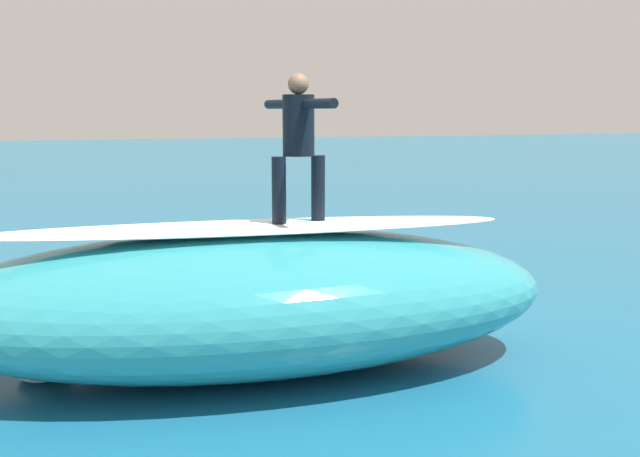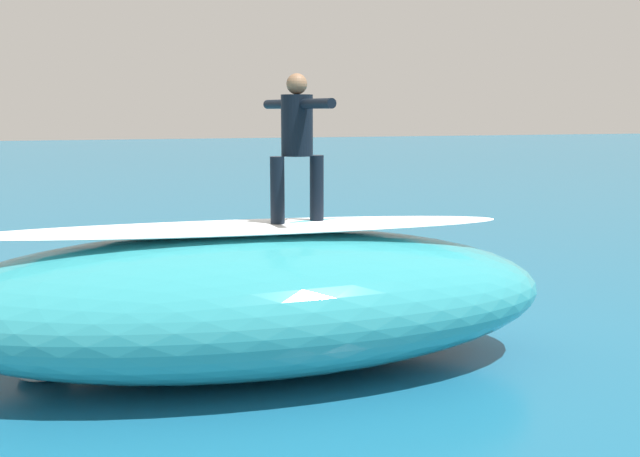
% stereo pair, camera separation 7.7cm
% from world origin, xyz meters
% --- Properties ---
extents(ground_plane, '(120.00, 120.00, 0.00)m').
position_xyz_m(ground_plane, '(0.00, 0.00, 0.00)').
color(ground_plane, '#196084').
extents(wave_crest, '(6.65, 3.21, 1.45)m').
position_xyz_m(wave_crest, '(0.72, 2.19, 0.72)').
color(wave_crest, teal).
rests_on(wave_crest, ground_plane).
extents(wave_foam_lip, '(5.54, 1.39, 0.08)m').
position_xyz_m(wave_foam_lip, '(0.72, 2.19, 1.49)').
color(wave_foam_lip, white).
rests_on(wave_foam_lip, wave_crest).
extents(surfboard_riding, '(2.12, 0.90, 0.08)m').
position_xyz_m(surfboard_riding, '(0.18, 2.24, 1.49)').
color(surfboard_riding, '#33B2D1').
rests_on(surfboard_riding, wave_crest).
extents(surfer_riding, '(0.59, 1.41, 1.50)m').
position_xyz_m(surfer_riding, '(0.18, 2.24, 2.40)').
color(surfer_riding, black).
rests_on(surfer_riding, surfboard_riding).
extents(surfboard_paddling, '(2.03, 0.68, 0.07)m').
position_xyz_m(surfboard_paddling, '(-1.32, -1.03, 0.03)').
color(surfboard_paddling, '#E0563D').
rests_on(surfboard_paddling, ground_plane).
extents(surfer_paddling, '(1.77, 0.45, 0.32)m').
position_xyz_m(surfer_paddling, '(-1.46, -1.05, 0.21)').
color(surfer_paddling, black).
rests_on(surfer_paddling, surfboard_paddling).
extents(foam_patch_mid, '(0.64, 0.65, 0.13)m').
position_xyz_m(foam_patch_mid, '(2.74, 1.86, 0.07)').
color(foam_patch_mid, white).
rests_on(foam_patch_mid, ground_plane).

